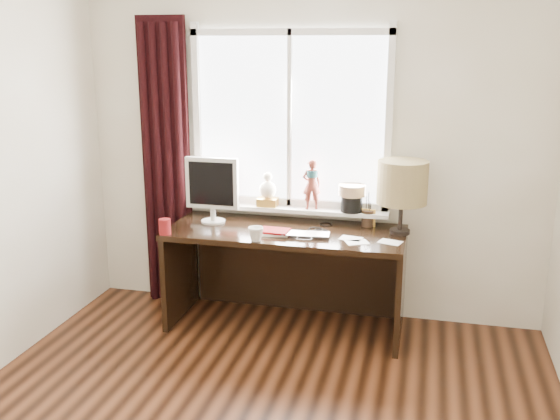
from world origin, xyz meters
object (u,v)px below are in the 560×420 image
(mug, at_px, (256,234))
(monitor, at_px, (212,186))
(table_lamp, at_px, (402,183))
(laptop, at_px, (307,235))
(desk, at_px, (289,258))
(red_cup, at_px, (165,227))

(mug, distance_m, monitor, 0.61)
(table_lamp, bearing_deg, mug, -156.60)
(laptop, bearing_deg, mug, -155.06)
(monitor, distance_m, table_lamp, 1.38)
(mug, xyz_separation_m, desk, (0.14, 0.40, -0.30))
(red_cup, xyz_separation_m, table_lamp, (1.60, 0.41, 0.31))
(laptop, relative_size, mug, 3.15)
(desk, bearing_deg, red_cup, -153.62)
(desk, xyz_separation_m, monitor, (-0.57, -0.03, 0.52))
(laptop, height_order, mug, mug)
(mug, bearing_deg, desk, 70.83)
(laptop, xyz_separation_m, table_lamp, (0.62, 0.23, 0.35))
(mug, bearing_deg, table_lamp, 23.40)
(mug, height_order, table_lamp, table_lamp)
(laptop, relative_size, desk, 0.19)
(red_cup, relative_size, desk, 0.06)
(mug, xyz_separation_m, red_cup, (-0.66, 0.00, 0.00))
(monitor, bearing_deg, laptop, -13.74)
(laptop, height_order, desk, laptop)
(mug, distance_m, desk, 0.51)
(desk, xyz_separation_m, table_lamp, (0.80, 0.01, 0.61))
(red_cup, bearing_deg, monitor, 58.27)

